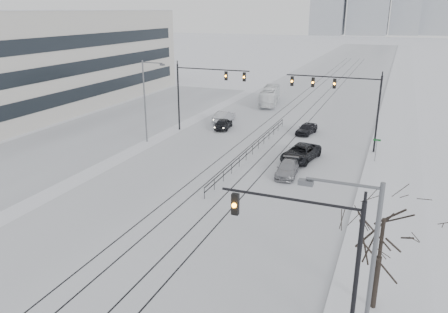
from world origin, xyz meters
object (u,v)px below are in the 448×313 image
at_px(traffic_mast_near, 319,248).
at_px(bare_tree, 383,228).
at_px(sedan_sb_outer, 224,117).
at_px(box_truck, 270,96).
at_px(sedan_nb_front, 301,153).
at_px(sedan_nb_right, 287,169).
at_px(sedan_nb_far, 307,129).
at_px(sedan_sb_inner, 223,124).

relative_size(traffic_mast_near, bare_tree, 1.15).
bearing_deg(sedan_sb_outer, box_truck, -98.52).
relative_size(sedan_nb_front, sedan_nb_right, 1.30).
bearing_deg(sedan_nb_far, traffic_mast_near, -66.73).
relative_size(sedan_nb_front, sedan_nb_far, 1.42).
relative_size(traffic_mast_near, sedan_nb_right, 1.64).
bearing_deg(sedan_nb_front, sedan_nb_right, -82.42).
bearing_deg(sedan_nb_front, sedan_nb_far, 108.59).
bearing_deg(bare_tree, sedan_nb_front, 111.42).
bearing_deg(sedan_nb_right, sedan_nb_front, 82.82).
bearing_deg(sedan_nb_right, box_truck, 104.54).
height_order(sedan_sb_inner, sedan_sb_outer, sedan_sb_outer).
relative_size(sedan_nb_far, box_truck, 0.41).
relative_size(traffic_mast_near, sedan_sb_inner, 1.74).
relative_size(sedan_nb_right, sedan_nb_far, 1.09).
bearing_deg(sedan_nb_far, sedan_nb_front, -70.52).
relative_size(traffic_mast_near, box_truck, 0.74).
xyz_separation_m(sedan_nb_right, box_truck, (-10.15, 29.39, 0.71)).
relative_size(bare_tree, sedan_nb_right, 1.43).
bearing_deg(sedan_sb_inner, sedan_nb_far, -178.79).
height_order(sedan_sb_outer, box_truck, box_truck).
height_order(bare_tree, box_truck, bare_tree).
distance_m(sedan_nb_front, sedan_nb_far, 9.87).
height_order(traffic_mast_near, bare_tree, traffic_mast_near).
height_order(bare_tree, sedan_sb_inner, bare_tree).
bearing_deg(traffic_mast_near, bare_tree, 51.24).
relative_size(traffic_mast_near, sedan_nb_far, 1.79).
distance_m(traffic_mast_near, sedan_nb_far, 34.76).
distance_m(sedan_nb_front, sedan_nb_right, 4.57).
height_order(traffic_mast_near, sedan_sb_inner, traffic_mast_near).
distance_m(sedan_nb_right, sedan_nb_far, 14.38).
relative_size(sedan_sb_outer, box_truck, 0.46).
xyz_separation_m(sedan_nb_front, sedan_nb_right, (-0.21, -4.57, -0.15)).
height_order(sedan_nb_far, box_truck, box_truck).
distance_m(sedan_sb_inner, sedan_sb_outer, 3.54).
bearing_deg(box_truck, sedan_nb_front, 103.53).
xyz_separation_m(bare_tree, sedan_nb_front, (-8.24, 21.01, -3.72)).
distance_m(bare_tree, sedan_sb_inner, 35.52).
distance_m(sedan_nb_front, box_truck, 26.91).
height_order(sedan_sb_inner, sedan_nb_right, sedan_sb_inner).
xyz_separation_m(traffic_mast_near, bare_tree, (2.41, 3.00, -0.07)).
xyz_separation_m(traffic_mast_near, sedan_nb_far, (-7.26, 33.77, -3.90)).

